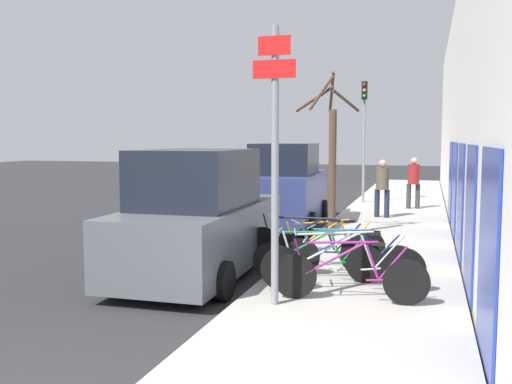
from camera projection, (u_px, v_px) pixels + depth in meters
ground_plane at (283, 233)px, 14.94m from camera, size 80.00×80.00×0.00m
sidewalk_curb at (391, 220)px, 16.85m from camera, size 3.20×32.00×0.15m
building_facade at (457, 112)px, 15.98m from camera, size 0.23×32.00×6.50m
signpost at (275, 156)px, 7.84m from camera, size 0.60×0.12×3.85m
bicycle_0 at (349, 275)px, 8.11m from camera, size 2.23×0.44×0.90m
bicycle_1 at (343, 266)px, 8.66m from camera, size 2.45×0.70×0.95m
bicycle_2 at (317, 259)px, 9.32m from camera, size 2.14×0.44×0.85m
bicycle_3 at (349, 257)px, 9.48m from camera, size 2.24×0.44×0.85m
bicycle_4 at (309, 247)px, 10.08m from camera, size 2.52×0.66×0.97m
bicycle_5 at (329, 246)px, 10.36m from camera, size 1.95×1.09×0.87m
parked_car_0 at (199, 220)px, 10.22m from camera, size 2.13×4.62×2.29m
parked_car_1 at (286, 189)px, 16.10m from camera, size 2.23×4.80×2.34m
pedestrian_near at (382, 184)px, 16.84m from camera, size 0.44×0.38×1.71m
pedestrian_far at (414, 179)px, 18.95m from camera, size 0.44×0.38×1.70m
street_tree at (331, 159)px, 13.63m from camera, size 1.56×0.90×3.91m
traffic_light at (364, 123)px, 20.62m from camera, size 0.20×0.30×4.50m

